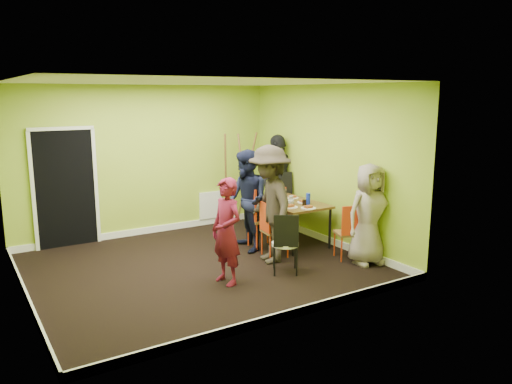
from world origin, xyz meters
TOP-DOWN VIEW (x-y plane):
  - ground at (0.00, 0.00)m, footprint 5.00×5.00m
  - room_walls at (-0.02, 0.04)m, footprint 5.04×4.54m
  - dining_table at (1.91, 0.35)m, footprint 0.90×1.50m
  - chair_left_far at (1.26, 0.34)m, footprint 0.51×0.50m
  - chair_left_near at (1.18, -0.18)m, footprint 0.43×0.42m
  - chair_back_end at (2.24, 1.09)m, footprint 0.64×0.69m
  - chair_front_end at (2.17, -0.97)m, footprint 0.48×0.48m
  - chair_bentwood at (0.93, -0.96)m, footprint 0.50×0.50m
  - easel at (1.75, 1.85)m, footprint 0.76×0.71m
  - plate_near_left at (1.65, 0.69)m, footprint 0.25×0.25m
  - plate_near_right at (1.65, -0.06)m, footprint 0.26×0.26m
  - plate_far_back at (1.87, 0.84)m, footprint 0.23×0.23m
  - plate_far_front at (1.87, -0.28)m, footprint 0.26×0.26m
  - plate_wall_back at (2.14, 0.54)m, footprint 0.23×0.23m
  - plate_wall_front at (2.08, 0.13)m, footprint 0.22×0.22m
  - thermos at (1.86, 0.41)m, footprint 0.07×0.07m
  - blue_bottle at (2.06, -0.03)m, footprint 0.08×0.08m
  - orange_bottle at (1.78, 0.47)m, footprint 0.04×0.04m
  - glass_mid at (1.72, 0.55)m, footprint 0.07×0.07m
  - glass_back at (2.04, 0.82)m, footprint 0.06×0.06m
  - glass_front at (1.96, -0.05)m, footprint 0.07×0.07m
  - cup_a at (1.81, 0.13)m, footprint 0.11×0.11m
  - cup_b at (2.01, 0.41)m, footprint 0.09×0.09m
  - person_standing at (0.02, -0.82)m, footprint 0.45×0.60m
  - person_left_far at (1.03, 0.33)m, footprint 0.79×0.94m
  - person_left_near at (1.05, -0.35)m, footprint 0.94×1.32m
  - person_back_end at (2.32, 1.25)m, footprint 1.18×0.83m
  - person_front_end at (2.30, -1.25)m, footprint 0.84×0.61m

SIDE VIEW (x-z plane):
  - ground at x=0.00m, z-range 0.00..0.00m
  - chair_left_near at x=1.18m, z-range 0.06..0.97m
  - chair_front_end at x=2.17m, z-range 0.06..0.97m
  - chair_bentwood at x=0.93m, z-range 0.05..0.98m
  - chair_left_far at x=1.26m, z-range 0.07..1.14m
  - dining_table at x=1.91m, z-range 0.32..1.07m
  - person_standing at x=0.02m, z-range 0.00..1.51m
  - plate_near_left at x=1.65m, z-range 0.75..0.76m
  - plate_near_right at x=1.65m, z-range 0.75..0.76m
  - plate_far_back at x=1.87m, z-range 0.75..0.76m
  - plate_far_front at x=1.87m, z-range 0.75..0.76m
  - plate_wall_back at x=2.14m, z-range 0.75..0.76m
  - plate_wall_front at x=2.08m, z-range 0.75..0.76m
  - orange_bottle at x=1.78m, z-range 0.75..0.82m
  - cup_b at x=2.01m, z-range 0.75..0.83m
  - cup_a at x=1.81m, z-range 0.75..0.84m
  - person_front_end at x=2.30m, z-range 0.00..1.59m
  - glass_back at x=2.04m, z-range 0.75..0.85m
  - glass_mid at x=1.72m, z-range 0.75..0.85m
  - glass_front at x=1.96m, z-range 0.75..0.85m
  - chair_back_end at x=2.24m, z-range 0.24..1.38m
  - blue_bottle at x=2.06m, z-range 0.75..0.95m
  - thermos at x=1.86m, z-range 0.75..0.97m
  - person_left_far at x=1.03m, z-range 0.00..1.73m
  - person_left_near at x=1.05m, z-range 0.00..1.86m
  - person_back_end at x=2.32m, z-range 0.00..1.87m
  - easel at x=1.75m, z-range -0.01..1.88m
  - room_walls at x=-0.02m, z-range -0.42..2.40m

